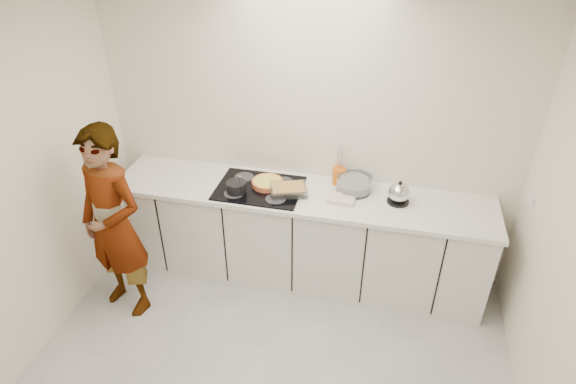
% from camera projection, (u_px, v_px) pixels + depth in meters
% --- Properties ---
extents(ceiling, '(3.60, 3.20, 0.00)m').
position_uv_depth(ceiling, '(244.00, 19.00, 2.10)').
color(ceiling, white).
rests_on(ceiling, wall_back).
extents(wall_back, '(3.60, 0.00, 2.60)m').
position_uv_depth(wall_back, '(308.00, 135.00, 4.11)').
color(wall_back, silver).
rests_on(wall_back, ground).
extents(base_cabinets, '(3.20, 0.58, 0.87)m').
position_uv_depth(base_cabinets, '(299.00, 237.00, 4.31)').
color(base_cabinets, silver).
rests_on(base_cabinets, floor).
extents(countertop, '(3.24, 0.64, 0.04)m').
position_uv_depth(countertop, '(300.00, 195.00, 4.07)').
color(countertop, white).
rests_on(countertop, base_cabinets).
extents(hob, '(0.72, 0.54, 0.01)m').
position_uv_depth(hob, '(259.00, 188.00, 4.10)').
color(hob, black).
rests_on(hob, countertop).
extents(tart_dish, '(0.34, 0.34, 0.04)m').
position_uv_depth(tart_dish, '(267.00, 183.00, 4.12)').
color(tart_dish, '#CA6237').
rests_on(tart_dish, hob).
extents(saucepan, '(0.22, 0.22, 0.16)m').
position_uv_depth(saucepan, '(236.00, 187.00, 4.02)').
color(saucepan, black).
rests_on(saucepan, hob).
extents(baking_dish, '(0.35, 0.30, 0.06)m').
position_uv_depth(baking_dish, '(288.00, 189.00, 4.02)').
color(baking_dish, silver).
rests_on(baking_dish, hob).
extents(mixing_bowl, '(0.31, 0.31, 0.14)m').
position_uv_depth(mixing_bowl, '(354.00, 184.00, 4.05)').
color(mixing_bowl, silver).
rests_on(mixing_bowl, countertop).
extents(tea_towel, '(0.22, 0.17, 0.04)m').
position_uv_depth(tea_towel, '(342.00, 199.00, 3.94)').
color(tea_towel, white).
rests_on(tea_towel, countertop).
extents(kettle, '(0.19, 0.19, 0.20)m').
position_uv_depth(kettle, '(399.00, 194.00, 3.89)').
color(kettle, black).
rests_on(kettle, countertop).
extents(utensil_crock, '(0.14, 0.14, 0.14)m').
position_uv_depth(utensil_crock, '(339.00, 176.00, 4.15)').
color(utensil_crock, '#DB5D0D').
rests_on(utensil_crock, countertop).
extents(cook, '(0.70, 0.56, 1.68)m').
position_uv_depth(cook, '(113.00, 225.00, 3.79)').
color(cook, silver).
rests_on(cook, floor).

